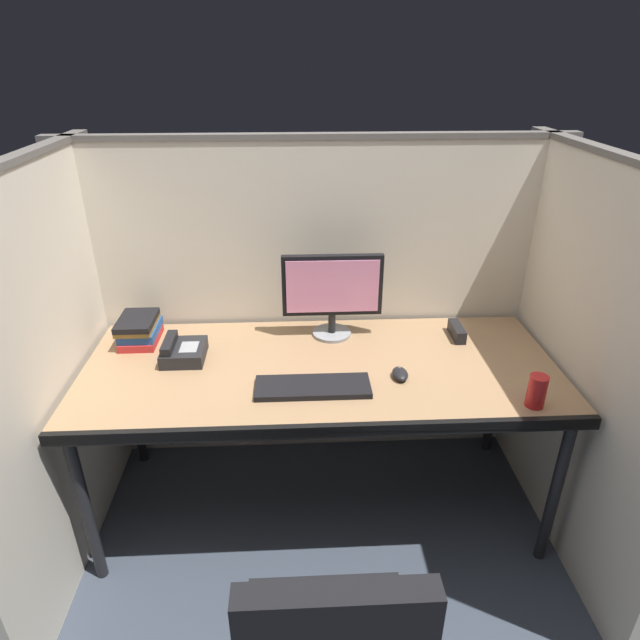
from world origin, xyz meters
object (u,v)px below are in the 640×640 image
(computer_mouse, at_px, (400,374))
(desk_phone, at_px, (183,351))
(book_stack, at_px, (139,329))
(monitor_center, at_px, (332,290))
(soda_can, at_px, (537,391))
(keyboard_main, at_px, (313,387))
(red_stapler, at_px, (457,331))
(desk, at_px, (321,378))

(computer_mouse, relative_size, desk_phone, 0.51)
(computer_mouse, bearing_deg, book_stack, 162.06)
(monitor_center, relative_size, desk_phone, 2.26)
(monitor_center, height_order, soda_can, monitor_center)
(soda_can, bearing_deg, book_stack, 160.01)
(book_stack, bearing_deg, keyboard_main, -29.27)
(monitor_center, bearing_deg, red_stapler, -5.00)
(desk, height_order, desk_phone, desk_phone)
(computer_mouse, relative_size, soda_can, 0.79)
(desk, distance_m, keyboard_main, 0.17)
(computer_mouse, height_order, soda_can, soda_can)
(computer_mouse, distance_m, soda_can, 0.49)
(monitor_center, xyz_separation_m, computer_mouse, (0.24, -0.36, -0.20))
(monitor_center, bearing_deg, soda_can, -39.78)
(red_stapler, xyz_separation_m, desk_phone, (-1.17, -0.13, 0.01))
(monitor_center, xyz_separation_m, desk_phone, (-0.63, -0.17, -0.18))
(computer_mouse, height_order, book_stack, book_stack)
(desk, distance_m, soda_can, 0.81)
(monitor_center, distance_m, computer_mouse, 0.48)
(keyboard_main, bearing_deg, monitor_center, 76.74)
(desk, bearing_deg, computer_mouse, -17.05)
(monitor_center, distance_m, keyboard_main, 0.49)
(keyboard_main, height_order, red_stapler, red_stapler)
(book_stack, distance_m, desk_phone, 0.26)
(keyboard_main, xyz_separation_m, desk_phone, (-0.52, 0.25, 0.02))
(desk_phone, distance_m, soda_can, 1.37)
(desk, distance_m, red_stapler, 0.66)
(monitor_center, relative_size, book_stack, 1.93)
(desk, relative_size, keyboard_main, 4.42)
(monitor_center, relative_size, computer_mouse, 4.48)
(red_stapler, bearing_deg, monitor_center, 175.00)
(desk, height_order, monitor_center, monitor_center)
(soda_can, bearing_deg, red_stapler, 104.51)
(desk, xyz_separation_m, monitor_center, (0.06, 0.27, 0.27))
(red_stapler, distance_m, soda_can, 0.54)
(desk, xyz_separation_m, computer_mouse, (0.30, -0.09, 0.07))
(book_stack, bearing_deg, desk_phone, -36.96)
(desk, relative_size, book_stack, 8.54)
(monitor_center, height_order, keyboard_main, monitor_center)
(desk, height_order, computer_mouse, computer_mouse)
(monitor_center, xyz_separation_m, book_stack, (-0.84, -0.02, -0.16))
(keyboard_main, distance_m, soda_can, 0.80)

